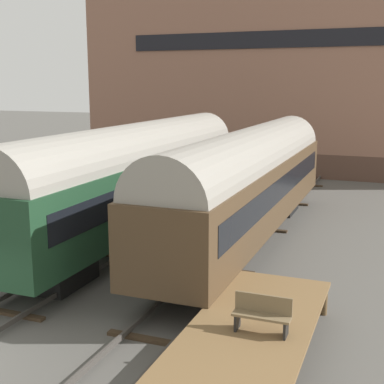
% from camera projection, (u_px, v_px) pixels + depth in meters
% --- Properties ---
extents(train_car_brown, '(3.00, 18.80, 5.01)m').
position_uv_depth(train_car_brown, '(249.00, 179.00, 22.90)').
color(train_car_brown, black).
rests_on(train_car_brown, ground).
extents(train_car_green, '(3.04, 18.47, 5.17)m').
position_uv_depth(train_car_green, '(136.00, 174.00, 23.49)').
color(train_car_green, black).
rests_on(train_car_green, ground).
extents(bench, '(1.40, 0.40, 0.91)m').
position_uv_depth(bench, '(262.00, 313.00, 12.78)').
color(bench, brown).
rests_on(bench, station_platform).
extents(warehouse_building, '(29.95, 13.02, 18.04)m').
position_uv_depth(warehouse_building, '(285.00, 56.00, 44.41)').
color(warehouse_building, brown).
rests_on(warehouse_building, ground).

